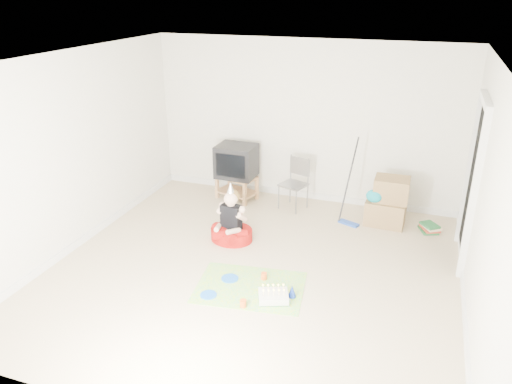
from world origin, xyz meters
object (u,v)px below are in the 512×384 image
(seated_woman, at_px, (231,227))
(birthday_cake, at_px, (273,297))
(cardboard_boxes, at_px, (387,202))
(folding_chair, at_px, (293,185))
(crt_tv, at_px, (236,161))
(tv_stand, at_px, (237,185))

(seated_woman, height_order, birthday_cake, seated_woman)
(cardboard_boxes, height_order, seated_woman, seated_woman)
(folding_chair, bearing_deg, birthday_cake, -79.67)
(crt_tv, distance_m, seated_woman, 1.55)
(crt_tv, relative_size, seated_woman, 0.71)
(birthday_cake, bearing_deg, folding_chair, 100.33)
(folding_chair, height_order, birthday_cake, folding_chair)
(seated_woman, bearing_deg, birthday_cake, -50.58)
(tv_stand, bearing_deg, seated_woman, -71.78)
(crt_tv, height_order, birthday_cake, crt_tv)
(seated_woman, xyz_separation_m, birthday_cake, (1.00, -1.21, -0.14))
(crt_tv, relative_size, folding_chair, 0.74)
(cardboard_boxes, bearing_deg, tv_stand, 176.26)
(tv_stand, distance_m, folding_chair, 1.01)
(crt_tv, xyz_separation_m, folding_chair, (1.00, -0.08, -0.26))
(birthday_cake, bearing_deg, crt_tv, 119.15)
(tv_stand, xyz_separation_m, folding_chair, (1.00, -0.08, 0.17))
(tv_stand, distance_m, cardboard_boxes, 2.47)
(seated_woman, bearing_deg, folding_chair, 68.09)
(tv_stand, relative_size, birthday_cake, 1.77)
(tv_stand, xyz_separation_m, seated_woman, (0.46, -1.40, -0.05))
(folding_chair, bearing_deg, crt_tv, 175.65)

